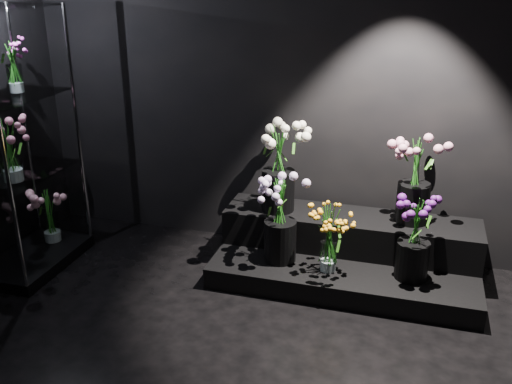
% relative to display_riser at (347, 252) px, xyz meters
% --- Properties ---
extents(wall_back, '(4.00, 0.00, 4.00)m').
position_rel_display_riser_xyz_m(wall_back, '(-0.71, 0.39, 1.22)').
color(wall_back, black).
rests_on(wall_back, floor).
extents(display_riser, '(1.96, 0.87, 0.44)m').
position_rel_display_riser_xyz_m(display_riser, '(0.00, 0.00, 0.00)').
color(display_riser, black).
rests_on(display_riser, floor).
extents(display_case, '(0.54, 0.90, 1.99)m').
position_rel_display_riser_xyz_m(display_case, '(-2.43, -0.55, 0.81)').
color(display_case, black).
rests_on(display_case, floor).
extents(bouquet_orange_bells, '(0.25, 0.25, 0.54)m').
position_rel_display_riser_xyz_m(bouquet_orange_bells, '(-0.10, -0.29, 0.26)').
color(bouquet_orange_bells, white).
rests_on(bouquet_orange_bells, display_riser).
extents(bouquet_lilac, '(0.37, 0.37, 0.64)m').
position_rel_display_riser_xyz_m(bouquet_lilac, '(-0.48, -0.23, 0.35)').
color(bouquet_lilac, black).
rests_on(bouquet_lilac, display_riser).
extents(bouquet_purple, '(0.38, 0.38, 0.63)m').
position_rel_display_riser_xyz_m(bouquet_purple, '(0.48, -0.23, 0.34)').
color(bouquet_purple, black).
rests_on(bouquet_purple, display_riser).
extents(bouquet_cream_roses, '(0.56, 0.56, 0.69)m').
position_rel_display_riser_xyz_m(bouquet_cream_roses, '(-0.57, 0.08, 0.67)').
color(bouquet_cream_roses, black).
rests_on(bouquet_cream_roses, display_riser).
extents(bouquet_pink_roses, '(0.48, 0.48, 0.68)m').
position_rel_display_riser_xyz_m(bouquet_pink_roses, '(0.45, 0.14, 0.65)').
color(bouquet_pink_roses, black).
rests_on(bouquet_pink_roses, display_riser).
extents(bouquet_case_pink, '(0.37, 0.37, 0.46)m').
position_rel_display_riser_xyz_m(bouquet_case_pink, '(-2.37, -0.70, 0.83)').
color(bouquet_case_pink, white).
rests_on(bouquet_case_pink, display_case).
extents(bouquet_case_magenta, '(0.31, 0.31, 0.38)m').
position_rel_display_riser_xyz_m(bouquet_case_magenta, '(-2.47, -0.40, 1.38)').
color(bouquet_case_magenta, white).
rests_on(bouquet_case_magenta, display_case).
extents(bouquet_case_base_pink, '(0.32, 0.32, 0.45)m').
position_rel_display_riser_xyz_m(bouquet_case_base_pink, '(-2.42, -0.30, 0.15)').
color(bouquet_case_base_pink, white).
rests_on(bouquet_case_base_pink, display_case).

